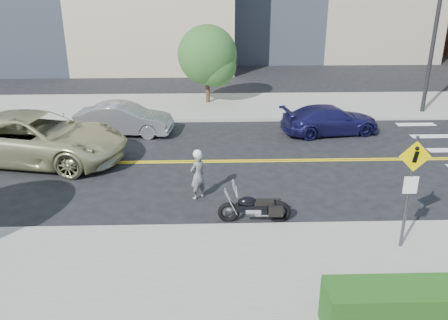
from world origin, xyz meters
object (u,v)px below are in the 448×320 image
suv (38,138)px  parked_car_blue (330,120)px  parked_car_silver (124,119)px  pedestrian_sign (411,182)px  motorcyclist (198,174)px  motorcycle (255,202)px

suv → parked_car_blue: bearing=-64.9°
suv → parked_car_blue: size_ratio=1.54×
parked_car_silver → parked_car_blue: 9.05m
pedestrian_sign → parked_car_silver: 13.02m
motorcyclist → suv: size_ratio=0.25×
motorcycle → parked_car_silver: bearing=123.3°
pedestrian_sign → motorcycle: (-3.62, 1.71, -1.34)m
pedestrian_sign → motorcycle: bearing=154.7°
pedestrian_sign → motorcycle: size_ratio=1.48×
parked_car_blue → motorcyclist: bearing=127.6°
pedestrian_sign → motorcyclist: (-5.28, 3.25, -1.14)m
parked_car_silver → parked_car_blue: (9.05, -0.20, -0.06)m
pedestrian_sign → motorcycle: pedestrian_sign is taller
motorcyclist → parked_car_blue: bearing=-173.8°
motorcyclist → parked_car_blue: motorcyclist is taller
pedestrian_sign → parked_car_silver: (-8.63, 9.67, -1.27)m
pedestrian_sign → parked_car_silver: bearing=131.8°
motorcyclist → parked_car_blue: 8.43m
motorcycle → suv: suv is taller
suv → parked_car_silver: 4.11m
suv → motorcyclist: bearing=-107.5°
parked_car_silver → motorcyclist: bearing=-145.6°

